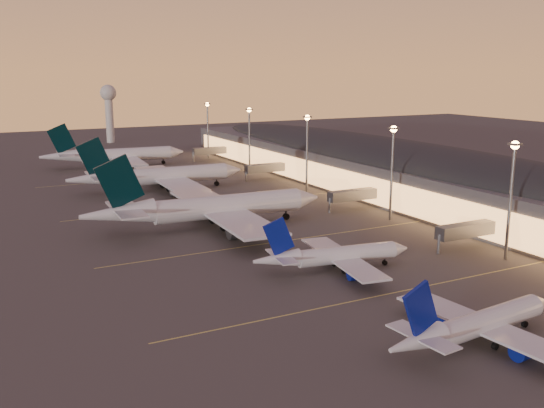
{
  "coord_description": "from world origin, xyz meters",
  "views": [
    {
      "loc": [
        -67.42,
        -88.56,
        40.29
      ],
      "look_at": [
        2.0,
        45.0,
        7.0
      ],
      "focal_mm": 40.0,
      "sensor_mm": 36.0,
      "label": 1
    }
  ],
  "objects_px": {
    "airliner_narrow_north": "(334,256)",
    "airliner_wide_near": "(209,208)",
    "airliner_narrow_south": "(476,325)",
    "airliner_wide_far": "(115,155)",
    "radar_tower": "(109,104)",
    "airliner_wide_mid": "(159,176)"
  },
  "relations": [
    {
      "from": "airliner_narrow_north",
      "to": "airliner_wide_mid",
      "type": "height_order",
      "value": "airliner_wide_mid"
    },
    {
      "from": "airliner_wide_mid",
      "to": "radar_tower",
      "type": "xyz_separation_m",
      "value": [
        17.87,
        150.17,
        16.87
      ]
    },
    {
      "from": "airliner_narrow_north",
      "to": "airliner_wide_near",
      "type": "relative_size",
      "value": 0.53
    },
    {
      "from": "airliner_narrow_south",
      "to": "radar_tower",
      "type": "distance_m",
      "value": 288.83
    },
    {
      "from": "airliner_wide_near",
      "to": "airliner_wide_far",
      "type": "xyz_separation_m",
      "value": [
        2.45,
        114.24,
        -0.38
      ]
    },
    {
      "from": "airliner_narrow_south",
      "to": "airliner_narrow_north",
      "type": "height_order",
      "value": "airliner_narrow_south"
    },
    {
      "from": "airliner_wide_near",
      "to": "airliner_wide_far",
      "type": "distance_m",
      "value": 114.27
    },
    {
      "from": "airliner_narrow_north",
      "to": "airliner_wide_far",
      "type": "relative_size",
      "value": 0.57
    },
    {
      "from": "airliner_wide_near",
      "to": "airliner_wide_mid",
      "type": "distance_m",
      "value": 55.17
    },
    {
      "from": "airliner_wide_far",
      "to": "airliner_wide_near",
      "type": "bearing_deg",
      "value": -86.77
    },
    {
      "from": "airliner_wide_near",
      "to": "airliner_wide_mid",
      "type": "xyz_separation_m",
      "value": [
        3.55,
        55.06,
        -0.33
      ]
    },
    {
      "from": "airliner_narrow_north",
      "to": "radar_tower",
      "type": "xyz_separation_m",
      "value": [
        11.55,
        249.18,
        18.7
      ]
    },
    {
      "from": "airliner_narrow_south",
      "to": "airliner_wide_far",
      "type": "xyz_separation_m",
      "value": [
        -7.33,
        197.01,
        1.73
      ]
    },
    {
      "from": "airliner_wide_mid",
      "to": "airliner_wide_far",
      "type": "bearing_deg",
      "value": 92.58
    },
    {
      "from": "airliner_wide_near",
      "to": "airliner_wide_far",
      "type": "bearing_deg",
      "value": 91.25
    },
    {
      "from": "airliner_narrow_south",
      "to": "airliner_wide_far",
      "type": "relative_size",
      "value": 0.58
    },
    {
      "from": "airliner_wide_near",
      "to": "airliner_wide_mid",
      "type": "bearing_deg",
      "value": 88.79
    },
    {
      "from": "airliner_wide_near",
      "to": "radar_tower",
      "type": "bearing_deg",
      "value": 86.52
    },
    {
      "from": "airliner_narrow_north",
      "to": "radar_tower",
      "type": "height_order",
      "value": "radar_tower"
    },
    {
      "from": "airliner_wide_mid",
      "to": "airliner_wide_far",
      "type": "distance_m",
      "value": 59.19
    },
    {
      "from": "airliner_narrow_south",
      "to": "airliner_wide_near",
      "type": "distance_m",
      "value": 83.37
    },
    {
      "from": "airliner_wide_far",
      "to": "radar_tower",
      "type": "relative_size",
      "value": 1.85
    }
  ]
}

